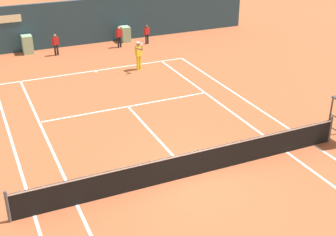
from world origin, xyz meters
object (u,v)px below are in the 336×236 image
ball_kid_left_post (56,43)px  player_on_baseline (139,53)px  ball_kid_right_post (147,33)px  ball_kid_centre_post (119,35)px  tennis_ball_near_service_line (118,72)px

ball_kid_left_post → player_on_baseline: bearing=120.7°
ball_kid_right_post → ball_kid_centre_post: size_ratio=0.93×
player_on_baseline → ball_kid_right_post: 5.00m
tennis_ball_near_service_line → ball_kid_right_post: bearing=51.9°
player_on_baseline → ball_kid_centre_post: bearing=-116.3°
ball_kid_left_post → ball_kid_centre_post: bearing=171.7°
player_on_baseline → ball_kid_left_post: bearing=-72.3°
ball_kid_right_post → ball_kid_left_post: (-5.88, 0.00, 0.03)m
ball_kid_right_post → ball_kid_centre_post: 1.88m
ball_kid_right_post → tennis_ball_near_service_line: size_ratio=18.38×
ball_kid_right_post → ball_kid_left_post: 5.88m
player_on_baseline → ball_kid_centre_post: player_on_baseline is taller
ball_kid_right_post → tennis_ball_near_service_line: (-3.48, -4.44, -0.69)m
ball_kid_left_post → tennis_ball_near_service_line: bearing=110.1°
player_on_baseline → ball_kid_left_post: (-3.62, 4.45, -0.20)m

